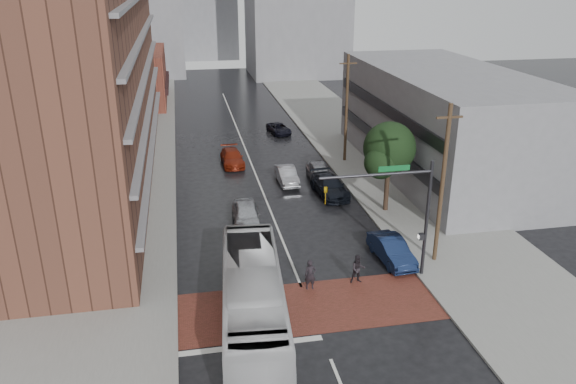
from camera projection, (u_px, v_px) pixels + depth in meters
ground at (311, 312)px, 29.86m from camera, size 160.00×160.00×0.00m
crosswalk at (309, 306)px, 30.31m from camera, size 14.00×5.00×0.02m
sidewalk_west at (125, 171)px, 50.65m from camera, size 9.00×90.00×0.15m
sidewalk_east at (368, 156)px, 54.67m from camera, size 9.00×90.00×0.15m
apartment_block at (72, 10)px, 44.16m from camera, size 10.00×44.00×28.00m
storefront_west at (135, 77)px, 75.77m from camera, size 8.00×16.00×7.00m
building_east at (443, 122)px, 49.35m from camera, size 11.00×26.00×9.00m
street_tree at (389, 151)px, 40.59m from camera, size 4.20×4.10×6.90m
signal_mast at (404, 204)px, 31.42m from camera, size 6.50×0.30×7.20m
utility_pole_near at (442, 184)px, 33.16m from camera, size 1.60×0.26×10.00m
utility_pole_far at (347, 108)px, 51.42m from camera, size 1.60×0.26×10.00m
transit_bus at (253, 300)px, 27.75m from camera, size 3.94×12.57×3.45m
pedestrian_a at (310, 275)px, 31.70m from camera, size 0.67×0.45×1.80m
pedestrian_b at (358, 269)px, 32.36m from camera, size 0.87×0.69×1.75m
car_travel_a at (246, 215)px, 39.60m from camera, size 2.18×4.93×1.65m
car_travel_b at (287, 175)px, 47.62m from camera, size 1.56×4.28×1.40m
car_travel_c at (232, 158)px, 52.18m from camera, size 2.07×4.79×1.37m
suv_travel at (279, 129)px, 62.18m from camera, size 2.52×4.34×1.14m
car_parked_near at (392, 250)px, 34.85m from camera, size 1.92×4.62×1.49m
car_parked_mid at (329, 186)px, 45.10m from camera, size 2.53×5.33×1.50m
car_parked_far at (319, 172)px, 48.18m from camera, size 1.94×4.57×1.54m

